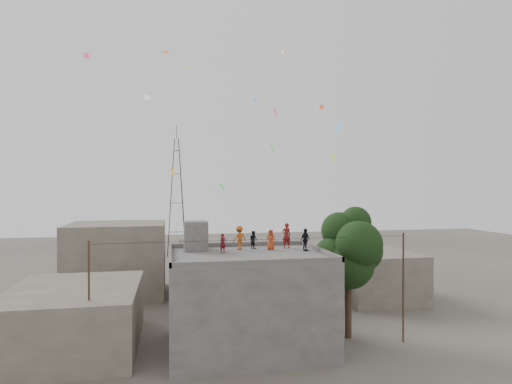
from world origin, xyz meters
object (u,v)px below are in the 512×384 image
transmission_tower (177,197)px  person_dark_adult (305,240)px  person_red_adult (286,236)px  tree (350,250)px  stair_head_box (196,236)px

transmission_tower → person_dark_adult: bearing=-78.3°
person_red_adult → tree: bearing=150.5°
person_red_adult → person_dark_adult: size_ratio=1.17×
stair_head_box → tree: 10.80m
stair_head_box → person_red_adult: 6.43m
tree → person_dark_adult: bearing=178.0°
person_dark_adult → transmission_tower: bearing=68.5°
tree → transmission_tower: size_ratio=0.45×
tree → person_dark_adult: 3.33m
stair_head_box → person_dark_adult: stair_head_box is taller
person_red_adult → person_dark_adult: 1.80m
tree → transmission_tower: transmission_tower is taller
person_dark_adult → person_red_adult: bearing=87.5°
stair_head_box → transmission_tower: (-0.80, 37.40, 1.97)m
stair_head_box → person_dark_adult: 7.58m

